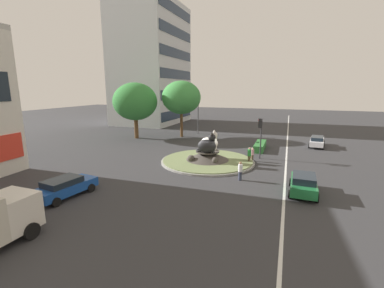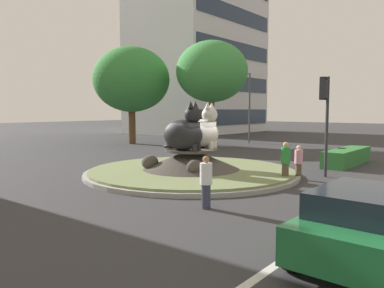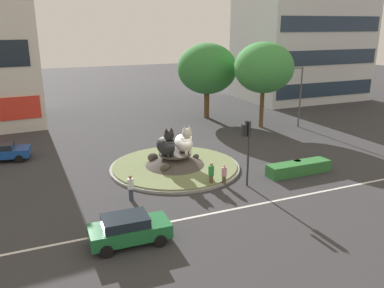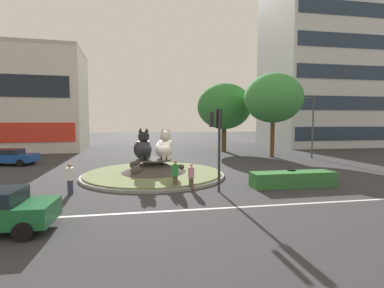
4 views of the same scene
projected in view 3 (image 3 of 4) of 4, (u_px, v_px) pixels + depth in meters
name	position (u px, v px, depth m)	size (l,w,h in m)	color
ground_plane	(175.00, 168.00, 30.84)	(160.00, 160.00, 0.00)	#333335
lane_centreline	(222.00, 211.00, 23.70)	(112.00, 0.20, 0.01)	silver
roundabout_island	(175.00, 163.00, 30.72)	(10.13, 10.13, 1.24)	gray
cat_statue_black	(167.00, 145.00, 29.76)	(1.55, 2.43, 2.25)	black
cat_statue_white	(184.00, 142.00, 30.49)	(1.48, 2.40, 2.22)	silver
traffic_light_mast	(247.00, 139.00, 26.57)	(0.73, 0.51, 4.61)	#2D2D33
office_tower	(304.00, 8.00, 56.63)	(17.36, 12.41, 26.01)	silver
clipped_hedge_strip	(298.00, 168.00, 29.55)	(5.13, 1.20, 0.90)	#2D7033
broadleaf_tree_behind_island	(264.00, 68.00, 41.32)	(6.27, 6.27, 9.10)	brown
second_tree_near_tower	(207.00, 69.00, 45.75)	(6.92, 6.92, 8.79)	brown
streetlight_arm	(298.00, 92.00, 41.98)	(2.51, 0.40, 6.49)	#4C4C51
pedestrian_pink_shirt	(224.00, 174.00, 27.33)	(0.36, 0.36, 1.54)	brown
pedestrian_green_shirt	(211.00, 174.00, 27.14)	(0.39, 0.39, 1.74)	brown
pedestrian_white_shirt	(131.00, 187.00, 25.02)	(0.39, 0.39, 1.67)	#33384C
sedan_on_far_lane	(129.00, 229.00, 20.06)	(4.15, 2.13, 1.55)	#1E6B38
hatchback_near_shophouse	(0.00, 152.00, 32.28)	(4.74, 2.59, 1.45)	#19479E
litter_bin	(297.00, 166.00, 29.95)	(0.56, 0.56, 0.90)	#2D4233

